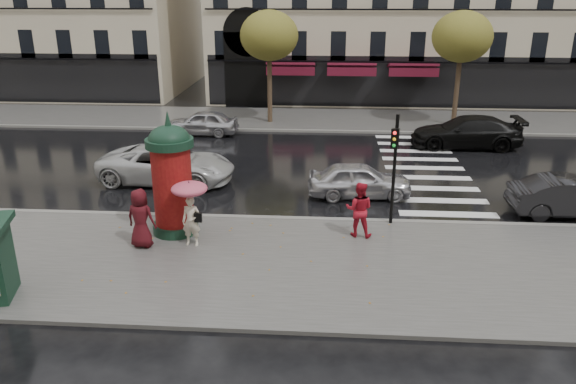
# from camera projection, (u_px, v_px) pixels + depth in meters

# --- Properties ---
(ground) EXTENTS (160.00, 160.00, 0.00)m
(ground) POSITION_uv_depth(u_px,v_px,m) (277.00, 259.00, 17.30)
(ground) COLOR black
(ground) RESTS_ON ground
(near_sidewalk) EXTENTS (90.00, 7.00, 0.12)m
(near_sidewalk) POSITION_uv_depth(u_px,v_px,m) (275.00, 265.00, 16.81)
(near_sidewalk) COLOR #474744
(near_sidewalk) RESTS_ON ground
(far_sidewalk) EXTENTS (90.00, 6.00, 0.12)m
(far_sidewalk) POSITION_uv_depth(u_px,v_px,m) (303.00, 119.00, 35.06)
(far_sidewalk) COLOR #474744
(far_sidewalk) RESTS_ON ground
(near_kerb) EXTENTS (90.00, 0.25, 0.14)m
(near_kerb) POSITION_uv_depth(u_px,v_px,m) (284.00, 219.00, 20.08)
(near_kerb) COLOR slate
(near_kerb) RESTS_ON ground
(far_kerb) EXTENTS (90.00, 0.25, 0.14)m
(far_kerb) POSITION_uv_depth(u_px,v_px,m) (301.00, 131.00, 32.25)
(far_kerb) COLOR slate
(far_kerb) RESTS_ON ground
(zebra_crossing) EXTENTS (3.60, 11.75, 0.01)m
(zebra_crossing) POSITION_uv_depth(u_px,v_px,m) (424.00, 168.00, 25.89)
(zebra_crossing) COLOR silver
(zebra_crossing) RESTS_ON ground
(tree_far_left) EXTENTS (3.40, 3.40, 6.64)m
(tree_far_left) POSITION_uv_depth(u_px,v_px,m) (269.00, 36.00, 32.49)
(tree_far_left) COLOR #38281C
(tree_far_left) RESTS_ON ground
(tree_far_right) EXTENTS (3.40, 3.40, 6.64)m
(tree_far_right) POSITION_uv_depth(u_px,v_px,m) (462.00, 37.00, 31.77)
(tree_far_right) COLOR #38281C
(tree_far_right) RESTS_ON ground
(woman_umbrella) EXTENTS (1.13, 1.13, 2.17)m
(woman_umbrella) POSITION_uv_depth(u_px,v_px,m) (190.00, 203.00, 17.47)
(woman_umbrella) COLOR beige
(woman_umbrella) RESTS_ON near_sidewalk
(woman_red) EXTENTS (1.01, 0.85, 1.86)m
(woman_red) POSITION_uv_depth(u_px,v_px,m) (359.00, 209.00, 18.32)
(woman_red) COLOR #B21626
(woman_red) RESTS_ON near_sidewalk
(man_burgundy) EXTENTS (1.04, 0.79, 1.91)m
(man_burgundy) POSITION_uv_depth(u_px,v_px,m) (141.00, 218.00, 17.55)
(man_burgundy) COLOR #460E14
(man_burgundy) RESTS_ON near_sidewalk
(morris_column) EXTENTS (1.54, 1.54, 4.13)m
(morris_column) POSITION_uv_depth(u_px,v_px,m) (172.00, 176.00, 18.25)
(morris_column) COLOR #122F20
(morris_column) RESTS_ON near_sidewalk
(traffic_light) EXTENTS (0.28, 0.38, 3.85)m
(traffic_light) POSITION_uv_depth(u_px,v_px,m) (394.00, 159.00, 18.76)
(traffic_light) COLOR black
(traffic_light) RESTS_ON near_sidewalk
(car_silver) EXTENTS (4.17, 1.91, 1.39)m
(car_silver) POSITION_uv_depth(u_px,v_px,m) (360.00, 180.00, 22.17)
(car_silver) COLOR silver
(car_silver) RESTS_ON ground
(car_darkgrey) EXTENTS (4.41, 1.58, 1.45)m
(car_darkgrey) POSITION_uv_depth(u_px,v_px,m) (572.00, 197.00, 20.30)
(car_darkgrey) COLOR black
(car_darkgrey) RESTS_ON ground
(car_white) EXTENTS (5.91, 3.08, 1.59)m
(car_white) POSITION_uv_depth(u_px,v_px,m) (167.00, 164.00, 23.79)
(car_white) COLOR #BABABA
(car_white) RESTS_ON ground
(car_black) EXTENTS (5.58, 2.27, 1.62)m
(car_black) POSITION_uv_depth(u_px,v_px,m) (466.00, 132.00, 28.96)
(car_black) COLOR black
(car_black) RESTS_ON ground
(car_far_silver) EXTENTS (4.08, 1.70, 1.38)m
(car_far_silver) POSITION_uv_depth(u_px,v_px,m) (202.00, 123.00, 31.46)
(car_far_silver) COLOR #B1B1B6
(car_far_silver) RESTS_ON ground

